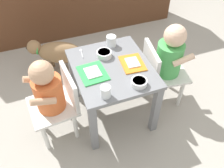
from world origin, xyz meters
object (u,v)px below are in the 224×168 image
(cereal_bowl_left_side, at_px, (139,82))
(veggie_bowl_far, at_px, (104,54))
(seated_child_right, at_px, (168,57))
(food_tray_left, at_px, (93,73))
(spoon_by_left_tray, at_px, (81,52))
(food_tray_right, at_px, (132,63))
(water_cup_right, at_px, (111,41))
(water_cup_left, at_px, (106,92))
(seated_child_left, at_px, (50,92))
(dining_table, at_px, (112,76))
(dog, at_px, (57,52))

(cereal_bowl_left_side, relative_size, veggie_bowl_far, 0.95)
(seated_child_right, relative_size, food_tray_left, 3.36)
(veggie_bowl_far, xyz_separation_m, spoon_by_left_tray, (-0.13, 0.09, -0.02))
(food_tray_right, bearing_deg, seated_child_right, 2.82)
(water_cup_right, relative_size, veggie_bowl_far, 0.73)
(water_cup_left, xyz_separation_m, veggie_bowl_far, (0.11, 0.34, -0.01))
(seated_child_left, xyz_separation_m, cereal_bowl_left_side, (0.49, -0.17, 0.07))
(water_cup_right, height_order, cereal_bowl_left_side, water_cup_right)
(dining_table, distance_m, dog, 0.67)
(dining_table, relative_size, veggie_bowl_far, 5.51)
(seated_child_right, distance_m, food_tray_left, 0.54)
(water_cup_left, relative_size, veggie_bowl_far, 0.72)
(cereal_bowl_left_side, height_order, veggie_bowl_far, veggie_bowl_far)
(water_cup_right, distance_m, spoon_by_left_tray, 0.22)
(food_tray_left, distance_m, water_cup_right, 0.31)
(water_cup_left, bearing_deg, food_tray_right, 38.94)
(dog, xyz_separation_m, cereal_bowl_left_side, (0.36, -0.79, 0.26))
(food_tray_left, distance_m, food_tray_right, 0.26)
(water_cup_right, bearing_deg, spoon_by_left_tray, -177.71)
(dining_table, xyz_separation_m, water_cup_right, (0.07, 0.21, 0.12))
(seated_child_left, height_order, water_cup_left, seated_child_left)
(dog, xyz_separation_m, water_cup_left, (0.15, -0.81, 0.28))
(dining_table, bearing_deg, food_tray_right, -7.70)
(food_tray_right, bearing_deg, veggie_bowl_far, 136.99)
(water_cup_right, distance_m, cereal_bowl_left_side, 0.42)
(seated_child_left, relative_size, cereal_bowl_left_side, 6.59)
(seated_child_left, bearing_deg, cereal_bowl_left_side, -18.63)
(dining_table, relative_size, dog, 1.19)
(water_cup_left, relative_size, water_cup_right, 0.99)
(seated_child_left, xyz_separation_m, dog, (0.13, 0.63, -0.20))
(seated_child_left, xyz_separation_m, water_cup_right, (0.48, 0.25, 0.08))
(cereal_bowl_left_side, bearing_deg, food_tray_left, 140.56)
(food_tray_left, relative_size, water_cup_right, 2.65)
(food_tray_left, relative_size, spoon_by_left_tray, 1.93)
(spoon_by_left_tray, bearing_deg, water_cup_left, -86.92)
(cereal_bowl_left_side, bearing_deg, dog, 114.45)
(seated_child_right, xyz_separation_m, food_tray_left, (-0.53, -0.01, 0.04))
(spoon_by_left_tray, bearing_deg, seated_child_right, -21.04)
(food_tray_right, height_order, water_cup_left, water_cup_left)
(water_cup_left, distance_m, cereal_bowl_left_side, 0.21)
(seated_child_right, bearing_deg, water_cup_right, 146.48)
(seated_child_right, height_order, water_cup_left, seated_child_right)
(dining_table, distance_m, seated_child_left, 0.41)
(dog, bearing_deg, spoon_by_left_tray, -71.83)
(veggie_bowl_far, bearing_deg, dog, 118.38)
(seated_child_left, xyz_separation_m, food_tray_right, (0.53, 0.02, 0.05))
(cereal_bowl_left_side, bearing_deg, seated_child_right, 32.33)
(seated_child_right, xyz_separation_m, water_cup_right, (-0.33, 0.22, 0.07))
(dining_table, bearing_deg, seated_child_right, -0.63)
(water_cup_right, xyz_separation_m, cereal_bowl_left_side, (0.02, -0.42, -0.01))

